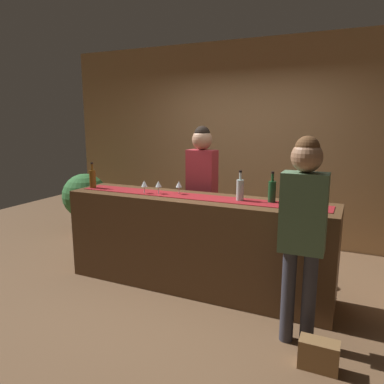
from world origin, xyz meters
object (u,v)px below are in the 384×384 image
(wine_bottle_amber, at_px, (93,179))
(potted_plant_tall, at_px, (85,201))
(wine_glass_far_end, at_px, (158,184))
(wine_bottle_clear, at_px, (240,190))
(wine_glass_mid_counter, at_px, (179,185))
(wine_bottle_green, at_px, (272,191))
(wine_glass_near_customer, at_px, (144,184))
(bartender, at_px, (202,181))
(handbag, at_px, (319,355))
(customer_sipping, at_px, (303,220))

(wine_bottle_amber, height_order, potted_plant_tall, wine_bottle_amber)
(wine_glass_far_end, bearing_deg, wine_bottle_clear, 3.00)
(wine_glass_mid_counter, bearing_deg, wine_bottle_green, 1.03)
(wine_glass_near_customer, distance_m, bartender, 0.77)
(wine_glass_mid_counter, height_order, potted_plant_tall, wine_glass_mid_counter)
(wine_bottle_amber, distance_m, wine_bottle_clear, 1.77)
(wine_bottle_clear, xyz_separation_m, wine_glass_far_end, (-0.90, -0.05, -0.01))
(handbag, bearing_deg, wine_bottle_amber, 163.14)
(bartender, xyz_separation_m, customer_sipping, (1.34, -1.17, -0.03))
(bartender, bearing_deg, wine_glass_near_customer, 61.24)
(wine_glass_mid_counter, height_order, bartender, bartender)
(wine_bottle_amber, distance_m, wine_glass_far_end, 0.87)
(bartender, bearing_deg, customer_sipping, 141.48)
(potted_plant_tall, bearing_deg, customer_sipping, -23.25)
(wine_bottle_amber, xyz_separation_m, wine_bottle_clear, (1.77, 0.06, 0.00))
(wine_bottle_green, bearing_deg, bartender, 151.76)
(bartender, bearing_deg, wine_glass_mid_counter, 88.04)
(wine_bottle_amber, relative_size, handbag, 1.08)
(wine_bottle_green, distance_m, wine_glass_near_customer, 1.36)
(wine_glass_near_customer, relative_size, bartender, 0.08)
(potted_plant_tall, bearing_deg, handbag, -25.60)
(wine_bottle_clear, distance_m, potted_plant_tall, 2.88)
(wine_glass_near_customer, height_order, handbag, wine_glass_near_customer)
(wine_bottle_amber, height_order, wine_glass_far_end, wine_bottle_amber)
(wine_bottle_clear, distance_m, customer_sipping, 0.92)
(wine_glass_near_customer, bearing_deg, wine_bottle_green, 6.01)
(wine_bottle_green, xyz_separation_m, potted_plant_tall, (-3.01, 0.80, -0.54))
(handbag, bearing_deg, wine_glass_near_customer, 158.13)
(wine_bottle_clear, height_order, wine_glass_near_customer, wine_bottle_clear)
(wine_glass_mid_counter, bearing_deg, handbag, -29.70)
(wine_glass_mid_counter, distance_m, bartender, 0.53)
(wine_bottle_amber, bearing_deg, bartender, 29.14)
(bartender, height_order, customer_sipping, bartender)
(wine_glass_far_end, bearing_deg, bartender, 67.84)
(wine_bottle_clear, relative_size, wine_glass_mid_counter, 2.10)
(wine_glass_near_customer, height_order, wine_glass_mid_counter, same)
(wine_glass_mid_counter, bearing_deg, wine_glass_far_end, -159.07)
(wine_bottle_amber, xyz_separation_m, wine_glass_mid_counter, (1.08, 0.10, -0.01))
(wine_bottle_green, relative_size, wine_glass_near_customer, 2.10)
(wine_bottle_green, xyz_separation_m, customer_sipping, (0.39, -0.66, -0.08))
(wine_bottle_green, height_order, handbag, wine_bottle_green)
(wine_bottle_amber, height_order, wine_glass_mid_counter, wine_bottle_amber)
(wine_glass_near_customer, bearing_deg, potted_plant_tall, 150.33)
(wine_bottle_green, height_order, bartender, bartender)
(wine_bottle_amber, xyz_separation_m, bartender, (1.12, 0.62, -0.05))
(potted_plant_tall, xyz_separation_m, handbag, (3.59, -1.72, -0.46))
(wine_bottle_green, height_order, wine_glass_mid_counter, wine_bottle_green)
(wine_glass_mid_counter, distance_m, handbag, 2.07)
(wine_glass_near_customer, xyz_separation_m, customer_sipping, (1.73, -0.51, -0.07))
(wine_bottle_amber, relative_size, customer_sipping, 0.18)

